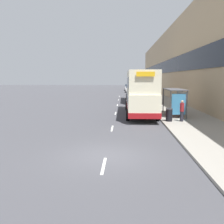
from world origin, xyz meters
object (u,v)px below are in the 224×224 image
car_0 (129,89)px  litter_bin (169,115)px  pedestrian_1 (173,103)px  double_decker_bus_near (140,92)px  bus_shelter (177,97)px  car_1 (128,87)px  double_decker_bus_ahead (136,87)px  pedestrian_at_shelter (182,111)px

car_0 → litter_bin: size_ratio=3.65×
car_0 → pedestrian_1: pedestrian_1 is taller
double_decker_bus_near → litter_bin: 5.06m
double_decker_bus_near → pedestrian_1: 3.97m
bus_shelter → double_decker_bus_near: bearing=158.9°
bus_shelter → double_decker_bus_near: (-3.30, 1.28, 0.41)m
car_0 → double_decker_bus_near: bearing=-89.7°
car_1 → pedestrian_1: (3.89, -45.06, 0.18)m
car_0 → car_1: bearing=91.2°
double_decker_bus_ahead → litter_bin: double_decker_bus_ahead is taller
pedestrian_at_shelter → litter_bin: size_ratio=1.64×
double_decker_bus_ahead → pedestrian_1: 13.14m
double_decker_bus_near → litter_bin: size_ratio=10.49×
car_1 → car_0: bearing=-88.8°
double_decker_bus_near → car_0: bearing=90.3°
double_decker_bus_near → car_1: bearing=90.5°
pedestrian_at_shelter → car_0: bearing=94.5°
bus_shelter → pedestrian_1: size_ratio=2.35×
bus_shelter → double_decker_bus_near: 3.56m
car_0 → pedestrian_1: size_ratio=2.14×
double_decker_bus_near → pedestrian_1: bearing=22.1°
litter_bin → bus_shelter: bearing=68.2°
double_decker_bus_ahead → pedestrian_1: bearing=-75.4°
litter_bin → pedestrian_1: bearing=76.1°
double_decker_bus_ahead → car_0: bearing=91.0°
bus_shelter → car_1: 47.91m
car_0 → pedestrian_at_shelter: 42.43m
car_1 → pedestrian_at_shelter: pedestrian_at_shelter is taller
double_decker_bus_near → pedestrian_1: size_ratio=6.15×
double_decker_bus_near → pedestrian_1: double_decker_bus_near is taller
bus_shelter → pedestrian_at_shelter: (-0.20, -3.06, -0.86)m
pedestrian_1 → double_decker_bus_ahead: bearing=104.6°
bus_shelter → litter_bin: size_ratio=4.00×
bus_shelter → car_0: bearing=95.1°
car_0 → pedestrian_1: 36.74m
double_decker_bus_ahead → litter_bin: (1.88, -18.41, -1.62)m
double_decker_bus_ahead → pedestrian_1: size_ratio=6.13×
car_1 → pedestrian_1: pedestrian_1 is taller
double_decker_bus_ahead → car_0: double_decker_bus_ahead is taller
double_decker_bus_near → pedestrian_at_shelter: size_ratio=6.39×
car_1 → double_decker_bus_ahead: bearing=-89.0°
car_0 → litter_bin: car_0 is taller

